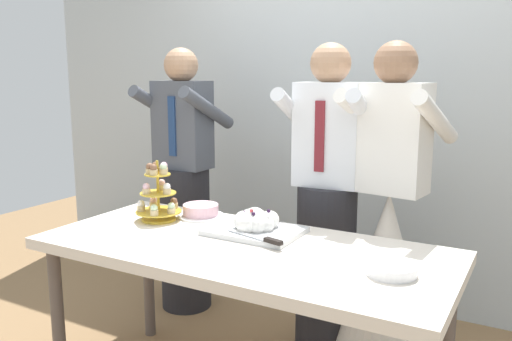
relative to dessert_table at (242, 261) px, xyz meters
name	(u,v)px	position (x,y,z in m)	size (l,w,h in m)	color
rear_wall	(356,82)	(0.00, 1.45, 0.75)	(5.20, 0.10, 2.90)	silver
dessert_table	(242,261)	(0.00, 0.00, 0.00)	(1.80, 0.80, 0.78)	silver
cupcake_stand	(158,196)	(-0.56, 0.12, 0.20)	(0.23, 0.23, 0.31)	gold
main_cake_tray	(255,224)	(-0.03, 0.17, 0.12)	(0.43, 0.33, 0.13)	silver
plate_stack	(392,269)	(0.66, -0.03, 0.10)	(0.19, 0.19, 0.04)	white
round_cake	(201,211)	(-0.42, 0.28, 0.10)	(0.24, 0.24, 0.07)	white
person_groom	(327,217)	(0.11, 0.69, 0.05)	(0.49, 0.52, 1.66)	#232328
person_bride	(387,256)	(0.45, 0.69, -0.12)	(0.56, 0.56, 1.66)	white
person_guest	(184,195)	(-0.87, 0.75, 0.05)	(0.46, 0.49, 1.66)	#232328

